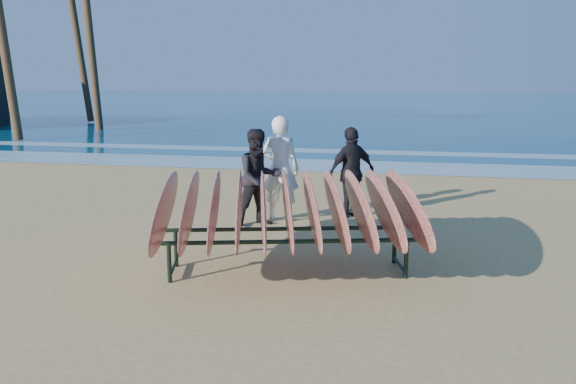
# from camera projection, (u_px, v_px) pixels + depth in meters

# --- Properties ---
(ground) EXTENTS (120.00, 120.00, 0.00)m
(ground) POSITION_uv_depth(u_px,v_px,m) (275.00, 276.00, 7.79)
(ground) COLOR tan
(ground) RESTS_ON ground
(ocean) EXTENTS (160.00, 160.00, 0.00)m
(ocean) POSITION_uv_depth(u_px,v_px,m) (401.00, 103.00, 60.66)
(ocean) COLOR navy
(ocean) RESTS_ON ground
(foam_near) EXTENTS (160.00, 160.00, 0.00)m
(foam_near) POSITION_uv_depth(u_px,v_px,m) (355.00, 166.00, 17.40)
(foam_near) COLOR white
(foam_near) RESTS_ON ground
(foam_far) EXTENTS (160.00, 160.00, 0.00)m
(foam_far) POSITION_uv_depth(u_px,v_px,m) (365.00, 152.00, 20.76)
(foam_far) COLOR white
(foam_far) RESTS_ON ground
(surfboard_rack) EXTENTS (3.77, 3.46, 1.34)m
(surfboard_rack) POSITION_uv_depth(u_px,v_px,m) (288.00, 208.00, 7.80)
(surfboard_rack) COLOR black
(surfboard_rack) RESTS_ON ground
(person_white) EXTENTS (0.69, 0.46, 1.86)m
(person_white) POSITION_uv_depth(u_px,v_px,m) (280.00, 169.00, 10.68)
(person_white) COLOR white
(person_white) RESTS_ON ground
(person_dark_a) EXTENTS (1.02, 0.99, 1.66)m
(person_dark_a) POSITION_uv_depth(u_px,v_px,m) (259.00, 178.00, 10.33)
(person_dark_a) COLOR black
(person_dark_a) RESTS_ON ground
(person_dark_b) EXTENTS (0.98, 0.94, 1.64)m
(person_dark_b) POSITION_uv_depth(u_px,v_px,m) (352.00, 172.00, 10.98)
(person_dark_b) COLOR black
(person_dark_b) RESTS_ON ground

